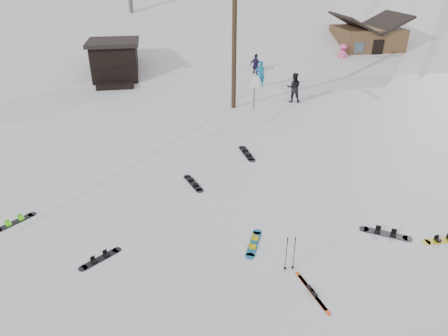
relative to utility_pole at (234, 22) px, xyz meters
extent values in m
plane|color=silver|center=(-2.00, -14.00, -4.68)|extent=(200.00, 200.00, 0.00)
cube|color=silver|center=(-2.00, 41.00, -16.68)|extent=(60.00, 85.24, 65.97)
cube|color=silver|center=(36.00, 36.00, -15.68)|extent=(45.66, 93.98, 54.59)
cylinder|color=#3A2819|center=(0.00, 0.00, -0.18)|extent=(0.26, 0.26, 9.00)
cylinder|color=#595B60|center=(1.10, -0.40, -3.78)|extent=(0.07, 0.07, 1.80)
cube|color=white|center=(1.10, -0.44, -3.13)|extent=(0.50, 0.04, 0.60)
cube|color=black|center=(-7.00, 7.00, -3.43)|extent=(3.00, 3.00, 2.50)
cube|color=black|center=(-7.00, 7.00, -2.06)|extent=(3.40, 3.40, 0.25)
cube|color=black|center=(-7.00, 5.20, -4.53)|extent=(2.40, 1.20, 0.30)
cube|color=brown|center=(13.00, 10.00, -3.33)|extent=(5.00, 4.00, 2.70)
cube|color=black|center=(11.65, 10.00, -1.63)|extent=(2.69, 4.40, 1.43)
cube|color=black|center=(14.35, 10.00, -1.63)|extent=(2.69, 4.40, 1.43)
cube|color=black|center=(13.00, 7.98, -3.58)|extent=(0.90, 0.06, 1.90)
cube|color=#166795|center=(-1.71, -12.38, -4.67)|extent=(0.72, 1.19, 0.02)
cylinder|color=#166795|center=(-1.47, -11.84, -4.67)|extent=(0.27, 0.27, 0.02)
cylinder|color=#166795|center=(-1.95, -12.92, -4.67)|extent=(0.27, 0.27, 0.02)
cube|color=gold|center=(-1.63, -12.19, -4.62)|extent=(0.24, 0.21, 0.08)
cube|color=gold|center=(-1.80, -12.57, -4.62)|extent=(0.24, 0.21, 0.08)
cube|color=#C24313|center=(-0.68, -14.62, -4.67)|extent=(0.37, 1.44, 0.02)
cube|color=black|center=(-0.68, -14.62, -4.63)|extent=(0.12, 0.27, 0.07)
cube|color=#C24313|center=(-0.71, -14.47, -4.67)|extent=(0.37, 1.44, 0.02)
cube|color=black|center=(-0.71, -14.47, -4.63)|extent=(0.12, 0.27, 0.07)
cylinder|color=black|center=(-1.13, -13.61, -4.15)|extent=(0.02, 0.02, 1.05)
cylinder|color=black|center=(-1.13, -13.61, -4.63)|extent=(0.08, 0.08, 0.01)
cylinder|color=black|center=(-1.13, -13.61, -3.65)|extent=(0.03, 0.03, 0.10)
cylinder|color=black|center=(-0.91, -13.61, -4.15)|extent=(0.02, 0.02, 1.05)
cylinder|color=black|center=(-0.91, -13.61, -4.63)|extent=(0.08, 0.08, 0.01)
cylinder|color=black|center=(-0.91, -13.61, -3.65)|extent=(0.03, 0.03, 0.10)
cube|color=black|center=(-6.17, -12.33, -4.67)|extent=(1.02, 0.85, 0.02)
cylinder|color=black|center=(-5.74, -12.01, -4.67)|extent=(0.25, 0.25, 0.02)
cylinder|color=black|center=(-6.60, -12.66, -4.67)|extent=(0.25, 0.25, 0.02)
cube|color=black|center=(-6.01, -12.22, -4.62)|extent=(0.21, 0.22, 0.07)
cube|color=black|center=(-6.33, -12.45, -4.62)|extent=(0.21, 0.22, 0.07)
cube|color=black|center=(-3.15, -8.47, -4.67)|extent=(0.64, 1.24, 0.02)
cylinder|color=black|center=(-3.34, -7.89, -4.67)|extent=(0.28, 0.28, 0.02)
cylinder|color=black|center=(-2.96, -9.05, -4.67)|extent=(0.28, 0.28, 0.02)
cube|color=black|center=(-3.22, -8.26, -4.62)|extent=(0.24, 0.20, 0.08)
cube|color=black|center=(-3.08, -8.68, -4.62)|extent=(0.24, 0.20, 0.08)
cube|color=black|center=(-9.08, -10.04, -4.67)|extent=(1.02, 0.97, 0.02)
cylinder|color=black|center=(-8.66, -9.65, -4.67)|extent=(0.26, 0.26, 0.02)
cube|color=#67F51C|center=(-8.93, -9.90, -4.62)|extent=(0.23, 0.23, 0.08)
cube|color=#67F51C|center=(-9.24, -10.18, -4.62)|extent=(0.23, 0.23, 0.08)
cube|color=black|center=(2.43, -12.58, -4.67)|extent=(1.23, 0.92, 0.03)
cylinder|color=black|center=(2.96, -12.91, -4.67)|extent=(0.29, 0.29, 0.03)
cylinder|color=black|center=(1.89, -12.24, -4.67)|extent=(0.29, 0.29, 0.03)
cube|color=black|center=(2.62, -12.70, -4.61)|extent=(0.24, 0.26, 0.08)
cube|color=black|center=(2.23, -12.46, -4.61)|extent=(0.24, 0.26, 0.08)
cube|color=yellow|center=(3.99, -13.17, -4.67)|extent=(1.14, 0.27, 0.02)
cylinder|color=yellow|center=(3.42, -13.17, -4.67)|extent=(0.26, 0.26, 0.02)
cube|color=black|center=(3.78, -13.17, -4.62)|extent=(0.14, 0.19, 0.07)
cube|color=black|center=(-0.58, -6.24, -4.67)|extent=(0.46, 1.38, 0.03)
cylinder|color=black|center=(-0.65, -5.56, -4.67)|extent=(0.31, 0.31, 0.03)
cylinder|color=black|center=(-0.51, -6.91, -4.67)|extent=(0.31, 0.31, 0.03)
cube|color=black|center=(-0.61, -5.99, -4.61)|extent=(0.24, 0.19, 0.09)
cube|color=black|center=(-0.55, -6.48, -4.61)|extent=(0.24, 0.19, 0.09)
imported|color=#0E6A90|center=(2.52, 3.88, -3.83)|extent=(0.65, 0.45, 1.70)
imported|color=black|center=(3.69, 0.42, -3.81)|extent=(0.98, 0.84, 1.73)
imported|color=#EF549B|center=(10.03, 7.80, -3.76)|extent=(1.28, 0.85, 1.84)
imported|color=#1F1B44|center=(2.76, 6.10, -3.84)|extent=(1.00, 0.98, 1.69)
camera|label=1|loc=(-4.16, -21.63, 2.86)|focal=32.00mm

